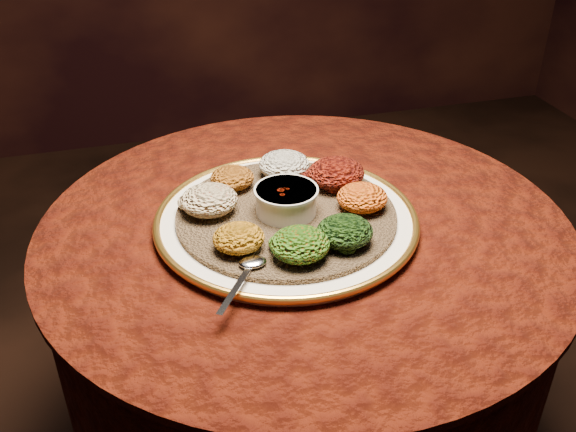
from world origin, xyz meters
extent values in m
cylinder|color=black|center=(0.00, 0.00, 0.34)|extent=(0.12, 0.12, 0.68)
cylinder|color=black|center=(0.00, 0.00, 0.70)|extent=(0.80, 0.80, 0.04)
cylinder|color=#380D04|center=(0.00, 0.00, 0.56)|extent=(0.93, 0.93, 0.34)
cylinder|color=#380D04|center=(0.00, 0.00, 0.73)|extent=(0.96, 0.96, 0.01)
cylinder|color=white|center=(-0.04, 0.00, 0.74)|extent=(0.58, 0.58, 0.02)
torus|color=gold|center=(-0.04, 0.00, 0.75)|extent=(0.47, 0.47, 0.01)
cylinder|color=brown|center=(-0.04, 0.00, 0.76)|extent=(0.44, 0.44, 0.01)
cylinder|color=silver|center=(-0.04, 0.00, 0.79)|extent=(0.11, 0.11, 0.05)
cylinder|color=silver|center=(-0.04, 0.00, 0.81)|extent=(0.11, 0.11, 0.01)
cylinder|color=#610D04|center=(-0.04, 0.00, 0.80)|extent=(0.09, 0.09, 0.01)
ellipsoid|color=silver|center=(-0.13, -0.14, 0.77)|extent=(0.04, 0.03, 0.01)
cube|color=silver|center=(-0.17, -0.20, 0.77)|extent=(0.08, 0.11, 0.00)
ellipsoid|color=beige|center=(0.00, 0.13, 0.79)|extent=(0.10, 0.09, 0.05)
ellipsoid|color=black|center=(0.08, 0.07, 0.79)|extent=(0.11, 0.10, 0.05)
ellipsoid|color=orange|center=(0.10, -0.03, 0.78)|extent=(0.09, 0.09, 0.04)
ellipsoid|color=black|center=(0.03, -0.12, 0.78)|extent=(0.09, 0.09, 0.04)
ellipsoid|color=#AA350B|center=(-0.05, -0.14, 0.79)|extent=(0.10, 0.09, 0.05)
ellipsoid|color=#BA6F10|center=(-0.14, -0.09, 0.78)|extent=(0.08, 0.08, 0.04)
ellipsoid|color=maroon|center=(-0.17, 0.03, 0.79)|extent=(0.10, 0.10, 0.05)
ellipsoid|color=#8E4911|center=(-0.11, 0.11, 0.78)|extent=(0.08, 0.08, 0.04)
camera|label=1|loc=(-0.30, -0.93, 1.36)|focal=40.00mm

